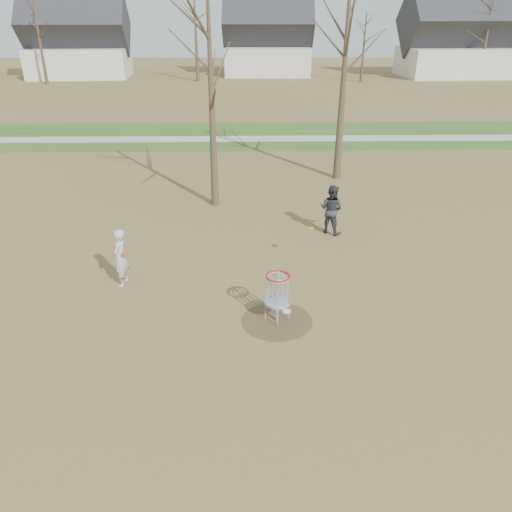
{
  "coord_description": "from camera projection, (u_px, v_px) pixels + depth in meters",
  "views": [
    {
      "loc": [
        -0.75,
        -10.58,
        7.05
      ],
      "look_at": [
        -0.5,
        1.5,
        1.1
      ],
      "focal_mm": 35.0,
      "sensor_mm": 36.0,
      "label": 1
    }
  ],
  "objects": [
    {
      "name": "ground",
      "position": [
        277.0,
        321.0,
        12.62
      ],
      "size": [
        160.0,
        160.0,
        0.0
      ],
      "primitive_type": "plane",
      "color": "brown",
      "rests_on": "ground"
    },
    {
      "name": "footpath",
      "position": [
        258.0,
        139.0,
        30.55
      ],
      "size": [
        160.0,
        1.5,
        0.01
      ],
      "primitive_type": "cube",
      "color": "#9E9E99",
      "rests_on": "green_band"
    },
    {
      "name": "dirt_circle",
      "position": [
        277.0,
        321.0,
        12.61
      ],
      "size": [
        1.8,
        1.8,
        0.01
      ],
      "primitive_type": "cylinder",
      "color": "#47331E",
      "rests_on": "ground"
    },
    {
      "name": "bare_trees",
      "position": [
        274.0,
        33.0,
        42.39
      ],
      "size": [
        52.62,
        44.98,
        9.0
      ],
      "color": "#382B1E",
      "rests_on": "ground"
    },
    {
      "name": "houses_row",
      "position": [
        288.0,
        44.0,
        58.28
      ],
      "size": [
        56.51,
        10.01,
        7.26
      ],
      "color": "silver",
      "rests_on": "ground"
    },
    {
      "name": "green_band",
      "position": [
        258.0,
        135.0,
        31.45
      ],
      "size": [
        160.0,
        8.0,
        0.01
      ],
      "primitive_type": "cube",
      "color": "#2D5119",
      "rests_on": "ground"
    },
    {
      "name": "player_throwing",
      "position": [
        331.0,
        209.0,
        17.27
      ],
      "size": [
        1.08,
        1.03,
        1.75
      ],
      "primitive_type": "imported",
      "rotation": [
        0.0,
        0.0,
        2.53
      ],
      "color": "#2E2E32",
      "rests_on": "ground"
    },
    {
      "name": "discs_in_play",
      "position": [
        226.0,
        240.0,
        14.31
      ],
      "size": [
        5.45,
        1.5,
        0.19
      ],
      "color": "orange",
      "rests_on": "ground"
    },
    {
      "name": "disc_grounded",
      "position": [
        287.0,
        311.0,
        12.98
      ],
      "size": [
        0.22,
        0.22,
        0.02
      ],
      "primitive_type": "cylinder",
      "color": "white",
      "rests_on": "dirt_circle"
    },
    {
      "name": "player_standing",
      "position": [
        120.0,
        258.0,
        13.95
      ],
      "size": [
        0.48,
        0.66,
        1.69
      ],
      "primitive_type": "imported",
      "rotation": [
        0.0,
        0.0,
        -1.7
      ],
      "color": "#B7B7B7",
      "rests_on": "ground"
    },
    {
      "name": "disc_golf_basket",
      "position": [
        278.0,
        290.0,
        12.21
      ],
      "size": [
        0.64,
        0.64,
        1.35
      ],
      "color": "#9EA3AD",
      "rests_on": "ground"
    }
  ]
}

